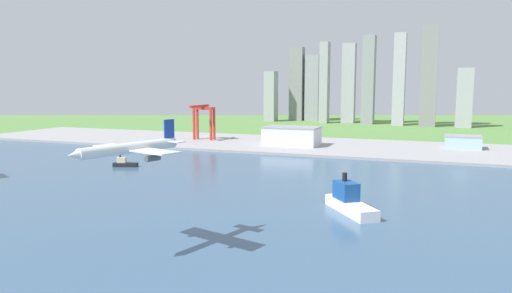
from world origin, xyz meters
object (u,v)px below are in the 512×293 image
Objects in this scene: airplane_landing at (130,148)px; ferry_boat at (349,201)px; warehouse_main at (292,136)px; warehouse_annex at (463,142)px; tugboat_small at (124,163)px; port_crane_red at (203,115)px.

airplane_landing reaches higher than ferry_boat.
ferry_boat is at bearing -66.58° from warehouse_main.
ferry_boat is 268.42m from warehouse_annex.
airplane_landing is 0.85× the size of warehouse_main.
warehouse_main is (-33.58, 314.29, -27.83)m from airplane_landing.
airplane_landing reaches higher than tugboat_small.
port_crane_red is at bearing 174.07° from warehouse_main.
tugboat_small is 170.75m from port_crane_red.
warehouse_main reaches higher than tugboat_small.
ferry_boat is at bearing -49.35° from port_crane_red.
ferry_boat is (64.28, 88.39, -34.39)m from airplane_landing.
warehouse_main is at bearing -5.93° from port_crane_red.
port_crane_red reaches higher than warehouse_main.
port_crane_red is at bearing 130.65° from ferry_boat.
port_crane_red is 0.75× the size of warehouse_main.
ferry_boat is 246.27m from warehouse_main.
port_crane_red is (-18.27, 167.53, 27.49)m from tugboat_small.
warehouse_annex is (265.77, 24.20, -21.57)m from port_crane_red.
airplane_landing reaches higher than warehouse_annex.
tugboat_small is 0.59× the size of warehouse_annex.
port_crane_red is (-139.09, 325.25, -9.40)m from airplane_landing.
warehouse_main is at bearing 96.10° from airplane_landing.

